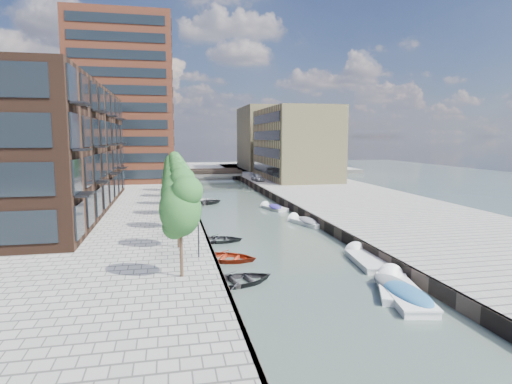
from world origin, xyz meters
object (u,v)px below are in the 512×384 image
object	(u,v)px
tree_6	(172,163)
sloop_3	(202,202)
car	(258,177)
tree_0	(180,206)
sloop_0	(219,242)
motorboat_1	(394,286)
bridge	(211,173)
sloop_1	(239,284)
tree_4	(173,170)
tree_3	(174,175)
tree_1	(177,191)
tree_2	(176,182)
tree_5	(173,166)
motorboat_3	(273,208)
motorboat_2	(364,260)
motorboat_0	(403,294)
sloop_4	(205,204)
motorboat_4	(305,222)
sloop_2	(226,261)

from	to	relation	value
tree_6	sloop_3	size ratio (longest dim) A/B	1.31
car	tree_0	bearing A→B (deg)	-114.51
sloop_0	car	distance (m)	43.63
tree_6	motorboat_1	world-z (taller)	tree_6
bridge	sloop_1	distance (m)	67.42
tree_4	car	distance (m)	30.61
tree_6	sloop_0	xyz separation A→B (m)	(3.62, -29.97, -5.31)
tree_3	sloop_3	xyz separation A→B (m)	(4.12, 15.25, -5.31)
tree_1	tree_4	distance (m)	21.00
tree_0	tree_2	bearing A→B (deg)	90.00
tree_0	tree_5	bearing A→B (deg)	90.00
motorboat_1	motorboat_3	bearing A→B (deg)	90.36
tree_3	motorboat_2	bearing A→B (deg)	-51.54
motorboat_0	motorboat_1	world-z (taller)	motorboat_0
tree_2	sloop_1	bearing A→B (deg)	-74.73
tree_6	sloop_1	bearing A→B (deg)	-84.99
tree_3	sloop_3	bearing A→B (deg)	74.89
tree_1	tree_4	size ratio (longest dim) A/B	1.00
tree_4	sloop_4	world-z (taller)	tree_4
sloop_0	sloop_3	distance (m)	24.22
motorboat_1	motorboat_4	bearing A→B (deg)	87.30
motorboat_2	sloop_0	bearing A→B (deg)	140.58
tree_3	motorboat_0	world-z (taller)	tree_3
tree_4	motorboat_3	world-z (taller)	tree_4
tree_0	tree_4	size ratio (longest dim) A/B	1.00
tree_3	motorboat_2	size ratio (longest dim) A/B	1.06
bridge	tree_5	xyz separation A→B (m)	(-8.50, -33.00, 3.92)
tree_5	tree_6	world-z (taller)	same
tree_1	sloop_1	xyz separation A→B (m)	(3.61, -6.23, -5.31)
tree_4	tree_5	world-z (taller)	same
motorboat_0	car	world-z (taller)	car
tree_0	motorboat_3	world-z (taller)	tree_0
sloop_1	sloop_4	size ratio (longest dim) A/B	0.91
motorboat_0	motorboat_3	xyz separation A→B (m)	(-0.05, 31.38, -0.05)
sloop_1	sloop_0	bearing A→B (deg)	-14.13
tree_4	tree_2	bearing A→B (deg)	-90.00
sloop_2	motorboat_0	bearing A→B (deg)	-112.62
sloop_1	motorboat_4	bearing A→B (deg)	-44.40
sloop_1	sloop_4	xyz separation A→B (m)	(0.68, 33.10, 0.00)
sloop_0	sloop_1	bearing A→B (deg)	-172.19
tree_4	motorboat_3	xyz separation A→B (m)	(12.60, -0.09, -5.12)
tree_3	sloop_0	world-z (taller)	tree_3
tree_4	tree_6	size ratio (longest dim) A/B	1.00
tree_1	motorboat_0	world-z (taller)	tree_1
tree_0	motorboat_1	distance (m)	13.94
tree_2	motorboat_2	size ratio (longest dim) A/B	1.06
tree_0	tree_4	xyz separation A→B (m)	(0.00, 28.00, 0.00)
tree_4	tree_3	bearing A→B (deg)	-90.00
motorboat_0	sloop_4	bearing A→B (deg)	102.62
bridge	sloop_1	xyz separation A→B (m)	(-4.89, -67.23, -1.39)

